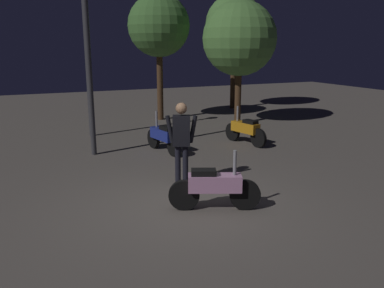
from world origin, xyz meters
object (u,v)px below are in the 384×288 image
streetlamp_far (86,39)px  streetlamp_near (86,20)px  motorcycle_orange_parked_left (245,130)px  person_rider_beside (181,136)px  motorcycle_blue_parked_right (163,137)px  motorcycle_pink_foreground (214,187)px

streetlamp_far → streetlamp_near: bearing=-98.7°
motorcycle_orange_parked_left → person_rider_beside: 4.10m
motorcycle_orange_parked_left → streetlamp_far: size_ratio=0.34×
motorcycle_orange_parked_left → person_rider_beside: bearing=116.2°
motorcycle_blue_parked_right → streetlamp_near: (-1.82, 0.53, 3.09)m
motorcycle_pink_foreground → motorcycle_blue_parked_right: same height
person_rider_beside → streetlamp_far: bearing=33.2°
motorcycle_orange_parked_left → streetlamp_near: bearing=68.6°
streetlamp_near → motorcycle_blue_parked_right: bearing=-16.3°
motorcycle_blue_parked_right → streetlamp_near: size_ratio=0.29×
motorcycle_blue_parked_right → streetlamp_near: 3.63m
motorcycle_orange_parked_left → streetlamp_far: 5.70m
motorcycle_orange_parked_left → streetlamp_near: (-4.40, 0.64, 3.09)m
motorcycle_orange_parked_left → streetlamp_far: bearing=40.0°
motorcycle_orange_parked_left → motorcycle_pink_foreground: bearing=129.4°
motorcycle_pink_foreground → motorcycle_orange_parked_left: (3.13, 4.07, 0.00)m
motorcycle_blue_parked_right → person_rider_beside: size_ratio=0.94×
person_rider_beside → streetlamp_far: 6.02m
motorcycle_blue_parked_right → streetlamp_far: streetlamp_far is taller
motorcycle_orange_parked_left → motorcycle_blue_parked_right: 2.58m
motorcycle_pink_foreground → motorcycle_blue_parked_right: bearing=105.9°
motorcycle_pink_foreground → motorcycle_orange_parked_left: 5.13m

